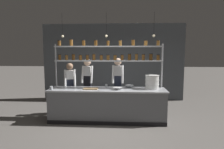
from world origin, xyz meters
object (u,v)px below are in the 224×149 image
at_px(chef_right, 118,82).
at_px(serving_cup_front, 106,86).
at_px(spice_shelf_unit, 108,55).
at_px(container_stack, 152,82).
at_px(chef_left, 70,85).
at_px(cutting_board, 91,89).
at_px(prep_bowl_near_left, 129,86).
at_px(prep_bowl_center_front, 117,88).
at_px(chef_center, 88,82).
at_px(serving_cup_by_board, 51,88).

bearing_deg(chef_right, serving_cup_front, -127.73).
height_order(spice_shelf_unit, container_stack, spice_shelf_unit).
xyz_separation_m(spice_shelf_unit, chef_left, (-1.21, 0.24, -0.94)).
bearing_deg(cutting_board, serving_cup_front, 35.23).
distance_m(prep_bowl_near_left, prep_bowl_center_front, 0.48).
distance_m(container_stack, serving_cup_front, 1.33).
xyz_separation_m(spice_shelf_unit, cutting_board, (-0.46, -0.37, -0.93)).
distance_m(chef_center, prep_bowl_near_left, 1.41).
relative_size(spice_shelf_unit, chef_right, 1.80).
bearing_deg(spice_shelf_unit, cutting_board, -141.51).
height_order(chef_right, cutting_board, chef_right).
relative_size(chef_right, prep_bowl_near_left, 6.79).
relative_size(chef_center, container_stack, 4.38).
bearing_deg(container_stack, chef_left, 170.36).
height_order(chef_center, serving_cup_by_board, chef_center).
xyz_separation_m(container_stack, prep_bowl_near_left, (-0.64, 0.11, -0.16)).
bearing_deg(prep_bowl_center_front, serving_cup_front, 134.95).
xyz_separation_m(chef_left, serving_cup_front, (1.17, -0.31, 0.04)).
bearing_deg(serving_cup_by_board, chef_center, 48.79).
relative_size(chef_center, cutting_board, 4.34).
xyz_separation_m(chef_right, serving_cup_by_board, (-1.81, -0.87, -0.06)).
distance_m(spice_shelf_unit, chef_left, 1.55).
xyz_separation_m(prep_bowl_center_front, serving_cup_by_board, (-1.82, -0.12, 0.01)).
distance_m(prep_bowl_near_left, serving_cup_front, 0.67).
relative_size(chef_left, prep_bowl_center_front, 6.31).
bearing_deg(serving_cup_by_board, chef_right, 25.78).
height_order(chef_left, prep_bowl_center_front, chef_left).
bearing_deg(prep_bowl_center_front, chef_center, 139.90).
bearing_deg(chef_center, serving_cup_by_board, -129.72).
distance_m(container_stack, prep_bowl_center_front, 1.01).
height_order(cutting_board, serving_cup_front, serving_cup_front).
relative_size(chef_right, container_stack, 4.46).
bearing_deg(chef_right, cutting_board, -135.93).
height_order(container_stack, cutting_board, container_stack).
height_order(chef_left, cutting_board, chef_left).
xyz_separation_m(chef_center, chef_right, (0.97, -0.08, 0.02)).
bearing_deg(prep_bowl_center_front, spice_shelf_unit, 125.24).
bearing_deg(serving_cup_front, chef_left, 165.11).
bearing_deg(chef_center, chef_left, -159.06).
bearing_deg(chef_left, prep_bowl_near_left, -24.15).
bearing_deg(chef_right, serving_cup_by_board, -153.87).
xyz_separation_m(spice_shelf_unit, serving_cup_front, (-0.05, -0.07, -0.89)).
bearing_deg(container_stack, prep_bowl_center_front, -166.90).
distance_m(prep_bowl_near_left, serving_cup_by_board, 2.21).
bearing_deg(cutting_board, serving_cup_by_board, -170.99).
bearing_deg(spice_shelf_unit, prep_bowl_center_front, -54.76).
relative_size(chef_center, serving_cup_by_board, 17.86).
distance_m(chef_center, cutting_board, 0.82).
distance_m(chef_left, container_stack, 2.52).
bearing_deg(chef_left, chef_center, 4.87).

